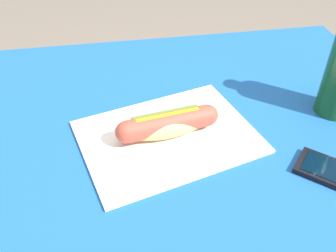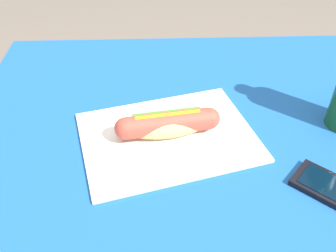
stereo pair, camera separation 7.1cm
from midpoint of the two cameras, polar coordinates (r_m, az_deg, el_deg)
dining_table at (r=0.80m, az=7.57°, el=-11.78°), size 0.97×0.97×0.73m
paper_wrapper at (r=0.73m, az=2.79°, el=-1.75°), size 0.38×0.32×0.01m
hot_dog at (r=0.71m, az=2.86°, el=0.21°), size 0.20×0.07×0.05m
cell_phone at (r=0.70m, az=27.09°, el=-9.01°), size 0.15×0.14×0.01m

